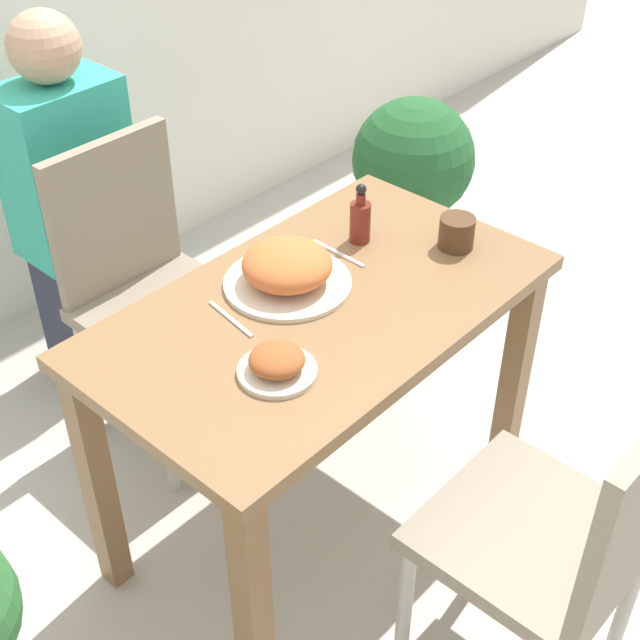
{
  "coord_description": "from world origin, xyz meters",
  "views": [
    {
      "loc": [
        -1.2,
        -1.09,
        1.93
      ],
      "look_at": [
        0.0,
        0.0,
        0.69
      ],
      "focal_mm": 50.0,
      "sensor_mm": 36.0,
      "label": 1
    }
  ],
  "objects_px": {
    "chair_far": "(147,281)",
    "sauce_bottle": "(360,219)",
    "food_plate": "(287,269)",
    "drink_cup": "(457,232)",
    "side_plate": "(277,363)",
    "chair_near": "(571,534)",
    "potted_plant_right": "(412,176)",
    "person_figure": "(75,207)"
  },
  "relations": [
    {
      "from": "person_figure",
      "to": "drink_cup",
      "type": "bearing_deg",
      "value": -71.42
    },
    {
      "from": "chair_far",
      "to": "food_plate",
      "type": "xyz_separation_m",
      "value": [
        0.01,
        -0.54,
        0.28
      ]
    },
    {
      "from": "chair_far",
      "to": "sauce_bottle",
      "type": "xyz_separation_m",
      "value": [
        0.28,
        -0.54,
        0.29
      ]
    },
    {
      "from": "food_plate",
      "to": "drink_cup",
      "type": "distance_m",
      "value": 0.44
    },
    {
      "from": "chair_near",
      "to": "food_plate",
      "type": "distance_m",
      "value": 0.84
    },
    {
      "from": "food_plate",
      "to": "sauce_bottle",
      "type": "height_order",
      "value": "sauce_bottle"
    },
    {
      "from": "chair_far",
      "to": "drink_cup",
      "type": "xyz_separation_m",
      "value": [
        0.41,
        -0.73,
        0.27
      ]
    },
    {
      "from": "chair_far",
      "to": "food_plate",
      "type": "height_order",
      "value": "chair_far"
    },
    {
      "from": "chair_near",
      "to": "drink_cup",
      "type": "xyz_separation_m",
      "value": [
        0.41,
        0.6,
        0.27
      ]
    },
    {
      "from": "chair_far",
      "to": "drink_cup",
      "type": "height_order",
      "value": "chair_far"
    },
    {
      "from": "side_plate",
      "to": "drink_cup",
      "type": "xyz_separation_m",
      "value": [
        0.64,
        0.01,
        0.01
      ]
    },
    {
      "from": "sauce_bottle",
      "to": "person_figure",
      "type": "bearing_deg",
      "value": 104.43
    },
    {
      "from": "food_plate",
      "to": "drink_cup",
      "type": "bearing_deg",
      "value": -25.52
    },
    {
      "from": "chair_far",
      "to": "person_figure",
      "type": "distance_m",
      "value": 0.39
    },
    {
      "from": "food_plate",
      "to": "person_figure",
      "type": "relative_size",
      "value": 0.26
    },
    {
      "from": "drink_cup",
      "to": "side_plate",
      "type": "bearing_deg",
      "value": -178.95
    },
    {
      "from": "sauce_bottle",
      "to": "potted_plant_right",
      "type": "distance_m",
      "value": 0.87
    },
    {
      "from": "chair_far",
      "to": "sauce_bottle",
      "type": "height_order",
      "value": "same"
    },
    {
      "from": "chair_far",
      "to": "person_figure",
      "type": "relative_size",
      "value": 0.77
    },
    {
      "from": "drink_cup",
      "to": "sauce_bottle",
      "type": "height_order",
      "value": "sauce_bottle"
    },
    {
      "from": "sauce_bottle",
      "to": "food_plate",
      "type": "bearing_deg",
      "value": -179.49
    },
    {
      "from": "drink_cup",
      "to": "potted_plant_right",
      "type": "bearing_deg",
      "value": 43.97
    },
    {
      "from": "chair_near",
      "to": "potted_plant_right",
      "type": "height_order",
      "value": "chair_near"
    },
    {
      "from": "food_plate",
      "to": "side_plate",
      "type": "relative_size",
      "value": 1.81
    },
    {
      "from": "sauce_bottle",
      "to": "person_figure",
      "type": "xyz_separation_m",
      "value": [
        -0.24,
        0.92,
        -0.22
      ]
    },
    {
      "from": "potted_plant_right",
      "to": "sauce_bottle",
      "type": "bearing_deg",
      "value": -152.72
    },
    {
      "from": "chair_far",
      "to": "potted_plant_right",
      "type": "relative_size",
      "value": 1.17
    },
    {
      "from": "drink_cup",
      "to": "food_plate",
      "type": "bearing_deg",
      "value": 154.48
    },
    {
      "from": "chair_near",
      "to": "food_plate",
      "type": "relative_size",
      "value": 3.01
    },
    {
      "from": "sauce_bottle",
      "to": "person_figure",
      "type": "distance_m",
      "value": 0.97
    },
    {
      "from": "food_plate",
      "to": "chair_far",
      "type": "bearing_deg",
      "value": 91.51
    },
    {
      "from": "chair_near",
      "to": "sauce_bottle",
      "type": "bearing_deg",
      "value": -108.82
    },
    {
      "from": "side_plate",
      "to": "person_figure",
      "type": "distance_m",
      "value": 1.17
    },
    {
      "from": "potted_plant_right",
      "to": "person_figure",
      "type": "distance_m",
      "value": 1.11
    },
    {
      "from": "chair_far",
      "to": "side_plate",
      "type": "relative_size",
      "value": 5.43
    },
    {
      "from": "chair_far",
      "to": "sauce_bottle",
      "type": "relative_size",
      "value": 5.68
    },
    {
      "from": "chair_near",
      "to": "food_plate",
      "type": "height_order",
      "value": "chair_near"
    },
    {
      "from": "chair_near",
      "to": "chair_far",
      "type": "distance_m",
      "value": 1.33
    },
    {
      "from": "food_plate",
      "to": "side_plate",
      "type": "height_order",
      "value": "food_plate"
    },
    {
      "from": "sauce_bottle",
      "to": "potted_plant_right",
      "type": "xyz_separation_m",
      "value": [
        0.73,
        0.37,
        -0.3
      ]
    },
    {
      "from": "sauce_bottle",
      "to": "side_plate",
      "type": "bearing_deg",
      "value": -157.78
    },
    {
      "from": "drink_cup",
      "to": "potted_plant_right",
      "type": "relative_size",
      "value": 0.11
    }
  ]
}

